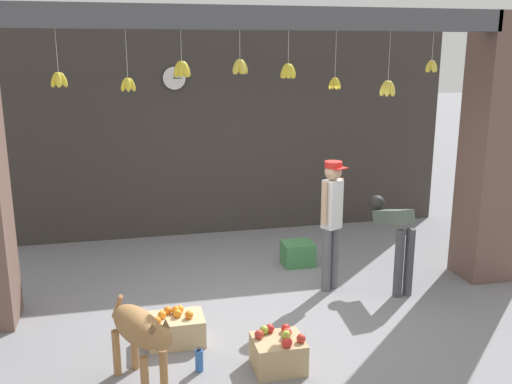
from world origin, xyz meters
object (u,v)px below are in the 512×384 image
worker_stooping (395,233)px  fruit_crate_apples (278,352)px  dog (140,331)px  fruit_crate_oranges (176,328)px  water_bottle (199,360)px  shopkeeper (332,216)px  wall_clock (174,78)px  produce_box_green (298,253)px

worker_stooping → fruit_crate_apples: size_ratio=2.34×
fruit_crate_apples → worker_stooping: bearing=38.1°
dog → fruit_crate_oranges: (0.36, 0.75, -0.40)m
fruit_crate_apples → water_bottle: fruit_crate_apples is taller
shopkeeper → wall_clock: wall_clock is taller
fruit_crate_oranges → water_bottle: (0.16, -0.59, -0.04)m
fruit_crate_oranges → wall_clock: bearing=83.9°
produce_box_green → wall_clock: wall_clock is taller
shopkeeper → wall_clock: size_ratio=4.50×
dog → produce_box_green: size_ratio=2.42×
water_bottle → fruit_crate_oranges: bearing=105.0°
water_bottle → wall_clock: (0.21, 4.03, 2.36)m
fruit_crate_apples → water_bottle: size_ratio=2.00×
shopkeeper → fruit_crate_apples: bearing=28.3°
produce_box_green → wall_clock: size_ratio=1.17×
dog → fruit_crate_oranges: dog is taller
shopkeeper → produce_box_green: shopkeeper is taller
shopkeeper → water_bottle: size_ratio=6.93×
wall_clock → shopkeeper: bearing=-57.7°
worker_stooping → produce_box_green: bearing=124.7°
shopkeeper → water_bottle: shopkeeper is taller
dog → fruit_crate_apples: size_ratio=2.19×
fruit_crate_oranges → water_bottle: size_ratio=2.41×
dog → worker_stooping: 3.45m
fruit_crate_oranges → water_bottle: bearing=-75.0°
fruit_crate_oranges → shopkeeper: bearing=24.4°
dog → produce_box_green: 3.38m
fruit_crate_oranges → dog: bearing=-115.7°
worker_stooping → water_bottle: (-2.58, -1.34, -0.62)m
dog → fruit_crate_apples: dog is taller
dog → shopkeeper: (2.34, 1.65, 0.40)m
worker_stooping → produce_box_green: size_ratio=2.59×
fruit_crate_oranges → wall_clock: (0.37, 3.44, 2.32)m
shopkeeper → wall_clock: (-1.60, 2.54, 1.53)m
fruit_crate_oranges → wall_clock: wall_clock is taller
shopkeeper → fruit_crate_apples: (-1.09, -1.60, -0.78)m
worker_stooping → produce_box_green: worker_stooping is taller
dog → shopkeeper: shopkeeper is taller
produce_box_green → water_bottle: (-1.68, -2.38, -0.05)m
water_bottle → fruit_crate_apples: bearing=-9.0°
produce_box_green → fruit_crate_oranges: bearing=-135.8°
fruit_crate_apples → dog: bearing=-177.9°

